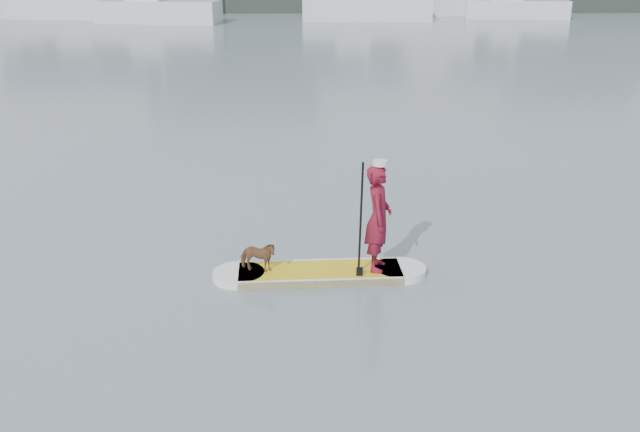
{
  "coord_description": "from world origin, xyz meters",
  "views": [
    {
      "loc": [
        -3.85,
        -6.39,
        4.77
      ],
      "look_at": [
        -3.69,
        3.57,
        1.0
      ],
      "focal_mm": 40.0,
      "sensor_mm": 36.0,
      "label": 1
    }
  ],
  "objects_px": {
    "sailboat_b": "(87,5)",
    "paddleboard": "(320,273)",
    "sailboat_c": "(158,10)",
    "sailboat_e": "(516,7)",
    "dog": "(258,257)",
    "sailboat_d": "(366,6)",
    "paddler": "(378,218)"
  },
  "relations": [
    {
      "from": "sailboat_b",
      "to": "sailboat_e",
      "type": "height_order",
      "value": "sailboat_b"
    },
    {
      "from": "sailboat_e",
      "to": "dog",
      "type": "bearing_deg",
      "value": -101.01
    },
    {
      "from": "sailboat_b",
      "to": "sailboat_c",
      "type": "bearing_deg",
      "value": -21.15
    },
    {
      "from": "sailboat_b",
      "to": "sailboat_c",
      "type": "distance_m",
      "value": 6.35
    },
    {
      "from": "sailboat_b",
      "to": "paddleboard",
      "type": "bearing_deg",
      "value": -62.3
    },
    {
      "from": "paddleboard",
      "to": "dog",
      "type": "bearing_deg",
      "value": -180.0
    },
    {
      "from": "dog",
      "to": "sailboat_c",
      "type": "height_order",
      "value": "sailboat_c"
    },
    {
      "from": "sailboat_c",
      "to": "sailboat_b",
      "type": "bearing_deg",
      "value": 159.27
    },
    {
      "from": "dog",
      "to": "sailboat_d",
      "type": "bearing_deg",
      "value": 3.97
    },
    {
      "from": "sailboat_d",
      "to": "sailboat_e",
      "type": "height_order",
      "value": "sailboat_d"
    },
    {
      "from": "sailboat_b",
      "to": "sailboat_e",
      "type": "relative_size",
      "value": 1.28
    },
    {
      "from": "sailboat_e",
      "to": "sailboat_d",
      "type": "bearing_deg",
      "value": -163.43
    },
    {
      "from": "paddler",
      "to": "sailboat_b",
      "type": "height_order",
      "value": "sailboat_b"
    },
    {
      "from": "dog",
      "to": "sailboat_b",
      "type": "xyz_separation_m",
      "value": [
        -14.84,
        42.55,
        0.56
      ]
    },
    {
      "from": "sailboat_b",
      "to": "sailboat_c",
      "type": "relative_size",
      "value": 1.15
    },
    {
      "from": "paddler",
      "to": "sailboat_e",
      "type": "bearing_deg",
      "value": -10.13
    },
    {
      "from": "paddler",
      "to": "sailboat_c",
      "type": "xyz_separation_m",
      "value": [
        -11.08,
        39.43,
        -0.09
      ]
    },
    {
      "from": "sailboat_c",
      "to": "sailboat_d",
      "type": "distance_m",
      "value": 14.1
    },
    {
      "from": "paddleboard",
      "to": "sailboat_c",
      "type": "height_order",
      "value": "sailboat_c"
    },
    {
      "from": "paddler",
      "to": "sailboat_b",
      "type": "xyz_separation_m",
      "value": [
        -16.67,
        42.45,
        -0.03
      ]
    },
    {
      "from": "sailboat_d",
      "to": "sailboat_e",
      "type": "bearing_deg",
      "value": 9.65
    },
    {
      "from": "paddleboard",
      "to": "dog",
      "type": "xyz_separation_m",
      "value": [
        -0.95,
        -0.05,
        0.3
      ]
    },
    {
      "from": "paddleboard",
      "to": "sailboat_e",
      "type": "distance_m",
      "value": 44.89
    },
    {
      "from": "paddleboard",
      "to": "sailboat_b",
      "type": "relative_size",
      "value": 0.25
    },
    {
      "from": "paddler",
      "to": "sailboat_c",
      "type": "distance_m",
      "value": 40.95
    },
    {
      "from": "sailboat_c",
      "to": "paddleboard",
      "type": "bearing_deg",
      "value": -67.76
    },
    {
      "from": "paddler",
      "to": "sailboat_c",
      "type": "relative_size",
      "value": 0.14
    },
    {
      "from": "paddler",
      "to": "sailboat_e",
      "type": "xyz_separation_m",
      "value": [
        13.74,
        42.4,
        -0.2
      ]
    },
    {
      "from": "paddleboard",
      "to": "sailboat_e",
      "type": "xyz_separation_m",
      "value": [
        14.62,
        42.44,
        0.68
      ]
    },
    {
      "from": "paddleboard",
      "to": "dog",
      "type": "relative_size",
      "value": 5.72
    },
    {
      "from": "dog",
      "to": "sailboat_d",
      "type": "xyz_separation_m",
      "value": [
        4.76,
        41.08,
        0.56
      ]
    },
    {
      "from": "dog",
      "to": "sailboat_e",
      "type": "relative_size",
      "value": 0.06
    }
  ]
}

